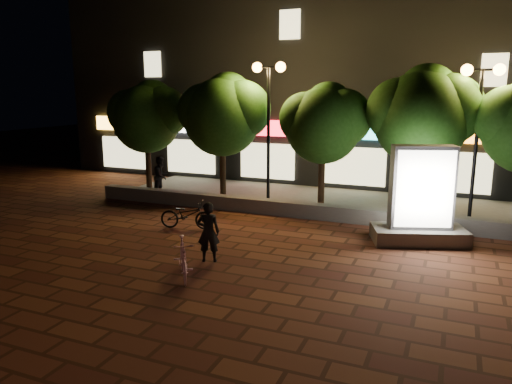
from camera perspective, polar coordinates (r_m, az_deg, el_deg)
The scene contains 15 objects.
ground at distance 13.16m, azimuth -0.71°, elevation -7.02°, with size 80.00×80.00×0.00m, color brown.
retaining_wall at distance 16.68m, azimuth 4.75°, elevation -2.05°, with size 16.00×0.45×0.50m, color slate.
sidewalk at distance 19.06m, azimuth 7.06°, elevation -0.98°, with size 16.00×5.00×0.08m, color slate.
building_block at distance 24.92m, azimuth 11.51°, elevation 13.37°, with size 28.00×8.12×11.30m.
tree_far_left at distance 20.67m, azimuth -12.64°, elevation 8.94°, with size 3.36×2.80×4.63m.
tree_left at distance 18.87m, azimuth -3.81°, elevation 9.40°, with size 3.60×3.00×4.89m.
tree_mid at distance 17.48m, azimuth 8.15°, elevation 8.35°, with size 3.24×2.70×4.50m.
tree_right at distance 16.93m, azimuth 19.20°, elevation 8.89°, with size 3.72×3.10×5.07m.
street_lamp_left at distance 17.83m, azimuth 1.50°, elevation 11.15°, with size 1.26×0.36×5.18m.
street_lamp_right at distance 16.63m, azimuth 24.94°, elevation 9.54°, with size 1.26×0.36×4.98m.
ad_kiosk at distance 14.40m, azimuth 18.87°, elevation -1.34°, with size 2.85×2.05×2.79m.
scooter_pink at distance 11.34m, azimuth -8.61°, elevation -7.77°, with size 0.45×1.58×0.95m, color pink.
rider at distance 12.25m, azimuth -5.64°, elevation -4.71°, with size 0.57×0.37×1.55m, color black.
scooter_parked at distance 15.29m, azimuth -8.18°, elevation -2.68°, with size 0.59×1.70×0.89m, color black.
pedestrian at distance 19.85m, azimuth -11.13°, elevation 1.87°, with size 0.78×0.60×1.60m, color black.
Camera 1 is at (4.94, -11.42, 4.27)m, focal length 33.86 mm.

